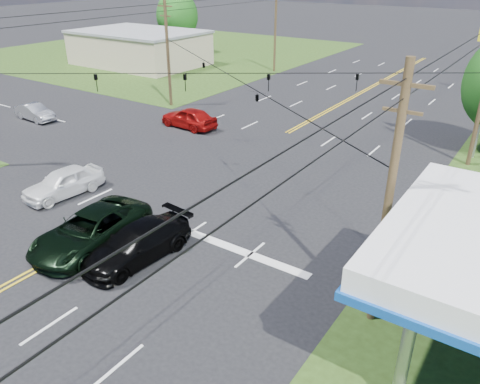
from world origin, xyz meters
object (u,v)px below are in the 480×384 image
Objects in this scene: pole_nw at (168,51)px; suv_black at (137,243)px; pickup_dkgreen at (91,230)px; pickup_white at (64,182)px; pole_se at (389,200)px; pole_left_far at (275,28)px; retail_nw at (140,49)px; sedan_silver at (35,112)px; tree_far_l at (177,16)px.

suv_black is (16.00, -20.02, -4.14)m from pole_nw.
pickup_dkgreen is 1.15× the size of suv_black.
pole_se is at bearing 4.96° from pickup_white.
pole_left_far is at bearing 125.10° from pole_se.
pole_left_far is 2.17× the size of pickup_white.
retail_nw is 21.60m from pole_nw.
pickup_dkgreen is (13.50, -20.49, -4.06)m from pole_nw.
pole_se is at bearing -101.44° from sedan_silver.
pole_se is 18.59m from pickup_white.
retail_nw is 18.30m from pole_left_far.
pole_nw reaches higher than tree_far_l.
tree_far_l reaches higher than retail_nw.
sedan_silver is at bearing -65.13° from retail_nw.
sedan_silver is (-6.34, -29.00, -4.49)m from pole_left_far.
pickup_white is at bearing -66.12° from pole_nw.
retail_nw is at bearing 134.61° from pickup_white.
pole_se is at bearing -42.34° from tree_far_l.
retail_nw reaches higher than pickup_dkgreen.
suv_black is at bearing 4.40° from pickup_dkgreen.
pole_left_far is 30.02m from sedan_silver.
pole_nw is 19.00m from pole_left_far.
suv_black is (-10.00, -2.02, -4.14)m from pole_se.
tree_far_l is at bearing 134.66° from suv_black.
pickup_white is (-5.63, 2.71, -0.07)m from pickup_dkgreen.
pole_left_far is (-26.00, 37.00, 0.25)m from pole_se.
tree_far_l is (-19.00, 23.00, 0.28)m from pole_nw.
tree_far_l is 1.89× the size of pickup_white.
pickup_dkgreen is at bearing -163.96° from suv_black.
sedan_silver is (-14.21, 7.78, -0.11)m from pickup_white.
pole_left_far is (0.00, 19.00, 0.25)m from pole_nw.
pole_nw reaches higher than suv_black.
tree_far_l is at bearing 137.66° from pole_se.
pole_nw is 24.87m from pickup_dkgreen.
pole_left_far is 1.63× the size of pickup_dkgreen.
pole_left_far is 2.43× the size of sedan_silver.
pole_nw is at bearing -90.00° from pole_left_far.
pickup_dkgreen is at bearing -53.23° from tree_far_l.
pickup_white is (24.87, -30.78, -1.21)m from retail_nw.
pole_left_far is 1.15× the size of tree_far_l.
pickup_dkgreen is 2.54m from suv_black.
pickup_white reaches higher than sedan_silver.
pole_se is 13.38m from pickup_dkgreen.
pole_se is at bearing 5.14° from pickup_dkgreen.
sedan_silver is at bearing -102.33° from pole_left_far.
sedan_silver is at bearing 156.97° from pickup_white.
pole_nw is 1.55× the size of pickup_dkgreen.
pole_nw is 25.96m from suv_black.
pole_nw reaches higher than retail_nw.
pole_nw reaches higher than sedan_silver.
suv_black is 1.29× the size of sedan_silver.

